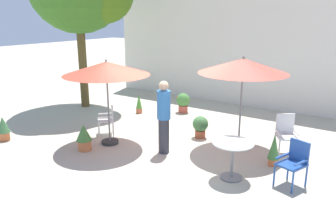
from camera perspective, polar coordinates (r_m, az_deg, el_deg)
The scene contains 15 objects.
ground_plane at distance 8.93m, azimuth 0.57°, elevation -5.40°, with size 60.00×60.00×0.00m, color #B6AD97.
villa_facade at distance 12.77m, azimuth 13.16°, elevation 10.31°, with size 11.39×0.30×4.17m, color silver.
patio_umbrella_0 at distance 8.62m, azimuth -10.19°, elevation 7.02°, with size 2.16×2.16×2.20m.
patio_umbrella_1 at distance 8.37m, azimuth 12.36°, elevation 7.35°, with size 2.15×2.15×2.31m.
cafe_table_0 at distance 7.09m, azimuth 10.67°, elevation -6.74°, with size 0.83×0.83×0.78m.
patio_chair_0 at distance 8.67m, azimuth 18.98°, elevation -3.15°, with size 0.63×0.65×0.97m.
patio_chair_1 at distance 9.64m, azimuth -9.90°, elevation -0.92°, with size 0.63×0.63×0.84m.
patio_chair_2 at distance 7.16m, azimuth 20.24°, elevation -7.54°, with size 0.58×0.61×0.90m.
potted_plant_0 at distance 8.70m, azimuth -13.79°, elevation -4.00°, with size 0.39×0.39×0.66m.
potted_plant_1 at distance 10.09m, azimuth -25.69°, elevation -2.34°, with size 0.34×0.34×0.65m.
potted_plant_2 at distance 7.95m, azimuth 17.18°, elevation -5.89°, with size 0.26×0.26×0.74m.
potted_plant_3 at distance 9.34m, azimuth 5.40°, elevation -2.28°, with size 0.43×0.43×0.61m.
potted_plant_4 at distance 11.67m, azimuth -4.83°, elevation 1.32°, with size 0.21×0.21×0.65m.
potted_plant_5 at distance 11.70m, azimuth 2.52°, elevation 1.72°, with size 0.46×0.46×0.67m.
standing_person at distance 8.13m, azimuth -0.71°, elevation -0.71°, with size 0.37×0.37×1.77m.
Camera 1 is at (4.60, -6.93, 3.26)m, focal length 36.70 mm.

